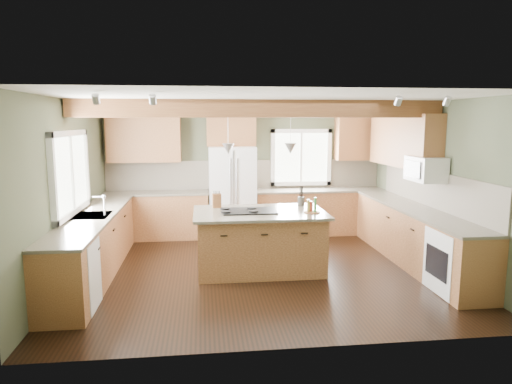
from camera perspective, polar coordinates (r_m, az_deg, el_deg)
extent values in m
plane|color=black|center=(7.19, 0.62, -9.71)|extent=(5.60, 5.60, 0.00)
plane|color=silver|center=(6.82, 0.65, 11.47)|extent=(5.60, 5.60, 0.00)
plane|color=#4A533B|center=(9.35, -1.33, 2.77)|extent=(5.60, 0.00, 5.60)
plane|color=#4A533B|center=(7.10, -22.40, 0.18)|extent=(0.00, 5.00, 5.00)
plane|color=#4A533B|center=(7.76, 21.62, 0.91)|extent=(0.00, 5.00, 5.00)
cube|color=brown|center=(6.86, 0.61, 10.37)|extent=(5.55, 0.26, 0.26)
cube|color=brown|center=(9.20, -1.30, 10.40)|extent=(5.55, 0.20, 0.10)
cube|color=brown|center=(9.35, -1.32, 2.21)|extent=(5.58, 0.03, 0.58)
cube|color=brown|center=(7.80, 21.31, 0.30)|extent=(0.03, 3.70, 0.58)
cube|color=brown|center=(9.19, -12.32, -2.97)|extent=(2.02, 0.60, 0.88)
cube|color=#474134|center=(9.11, -12.42, -0.13)|extent=(2.06, 0.64, 0.04)
cube|color=brown|center=(9.45, 7.91, -2.53)|extent=(2.62, 0.60, 0.88)
cube|color=#474134|center=(9.37, 7.97, 0.23)|extent=(2.66, 0.64, 0.04)
cube|color=brown|center=(7.24, -19.60, -6.46)|extent=(0.60, 3.70, 0.88)
cube|color=#474134|center=(7.13, -19.79, -2.89)|extent=(0.64, 3.74, 0.04)
cube|color=brown|center=(7.82, 19.15, -5.32)|extent=(0.60, 3.70, 0.88)
cube|color=#474134|center=(7.72, 19.32, -2.01)|extent=(0.64, 3.74, 0.04)
cube|color=brown|center=(9.16, -13.81, 6.47)|extent=(1.40, 0.35, 0.90)
cube|color=brown|center=(9.10, -3.14, 7.96)|extent=(0.96, 0.35, 0.70)
cube|color=brown|center=(8.43, 17.92, 6.12)|extent=(0.35, 2.20, 0.90)
cube|color=brown|center=(9.63, 12.61, 6.61)|extent=(0.90, 0.35, 0.90)
cube|color=white|center=(7.11, -22.26, 2.23)|extent=(0.04, 1.60, 1.05)
cube|color=white|center=(9.49, 5.63, 4.33)|extent=(1.10, 0.04, 1.00)
cube|color=#262628|center=(7.13, -19.79, -2.85)|extent=(0.50, 0.65, 0.03)
cylinder|color=#B2B2B7|center=(7.07, -18.43, -1.69)|extent=(0.02, 0.02, 0.28)
cube|color=white|center=(6.03, -22.24, -9.76)|extent=(0.60, 0.60, 0.84)
cube|color=white|center=(6.72, 23.91, -7.98)|extent=(0.60, 0.72, 0.84)
cube|color=white|center=(7.58, 20.44, 2.71)|extent=(0.40, 0.70, 0.38)
cone|color=#B2B2B7|center=(6.82, -3.49, 5.41)|extent=(0.18, 0.18, 0.16)
cone|color=#B2B2B7|center=(6.94, 4.32, 5.46)|extent=(0.18, 0.18, 0.16)
cube|color=white|center=(9.00, -2.99, -0.04)|extent=(0.90, 0.74, 1.80)
cube|color=brown|center=(7.10, 0.43, -6.24)|extent=(1.88, 1.15, 0.88)
cube|color=#474134|center=(6.99, 0.44, -2.60)|extent=(2.01, 1.28, 0.04)
cube|color=black|center=(6.97, -0.84, -2.39)|extent=(0.82, 0.54, 0.02)
cube|color=brown|center=(7.31, -4.92, -1.09)|extent=(0.14, 0.11, 0.22)
cylinder|color=#39322E|center=(7.47, 5.65, -1.17)|extent=(0.11, 0.11, 0.15)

